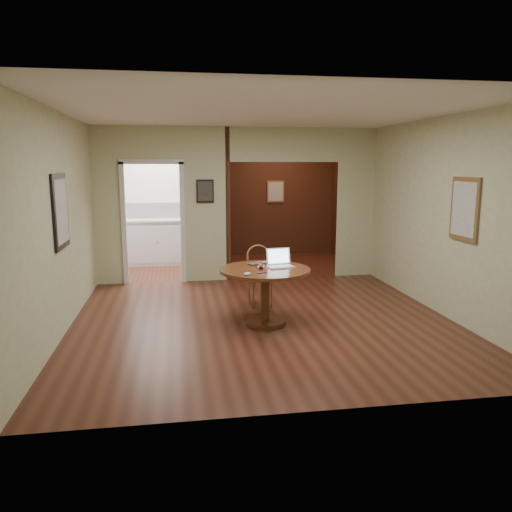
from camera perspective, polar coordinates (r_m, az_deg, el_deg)
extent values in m
plane|color=#411D12|center=(6.69, 0.85, -7.45)|extent=(5.00, 5.00, 0.00)
plane|color=white|center=(6.40, 0.92, 16.21)|extent=(5.00, 5.00, 0.00)
plane|color=beige|center=(3.99, 7.10, 0.23)|extent=(5.00, 0.00, 5.00)
plane|color=beige|center=(6.46, -21.55, 3.45)|extent=(0.00, 5.00, 5.00)
plane|color=beige|center=(7.27, 20.74, 4.19)|extent=(0.00, 5.00, 5.00)
cube|color=beige|center=(8.88, -16.56, 5.43)|extent=(0.50, 2.70, 0.04)
cube|color=beige|center=(8.82, -5.82, 5.77)|extent=(0.80, 2.70, 0.04)
cube|color=beige|center=(9.38, 11.28, 5.90)|extent=(0.70, 2.70, 0.04)
plane|color=white|center=(10.80, -10.45, 6.49)|extent=(2.70, 0.00, 2.70)
plane|color=#3E1F12|center=(11.52, 2.23, 6.88)|extent=(2.70, 0.00, 2.70)
cube|color=#3E1F12|center=(10.09, -3.96, 6.37)|extent=(0.08, 2.50, 2.70)
cube|color=black|center=(6.45, -21.46, 4.78)|extent=(0.03, 0.70, 0.90)
cube|color=brown|center=(6.82, 22.75, 4.96)|extent=(0.03, 0.60, 0.80)
cube|color=black|center=(8.78, -5.84, 7.39)|extent=(0.30, 0.03, 0.40)
cube|color=silver|center=(11.49, 2.25, 7.37)|extent=(0.40, 0.03, 0.50)
cube|color=white|center=(10.80, -10.41, 5.16)|extent=(2.00, 0.02, 0.32)
cylinder|color=brown|center=(6.61, 1.02, -7.47)|extent=(0.55, 0.55, 0.05)
cylinder|color=brown|center=(6.51, 1.03, -4.64)|extent=(0.12, 0.12, 0.63)
cylinder|color=brown|center=(6.43, 1.04, -1.62)|extent=(1.17, 1.17, 0.04)
cylinder|color=olive|center=(7.30, 0.49, -2.64)|extent=(0.41, 0.41, 0.03)
cylinder|color=olive|center=(7.19, -0.29, -4.51)|extent=(0.03, 0.03, 0.40)
cylinder|color=olive|center=(7.26, 1.79, -4.37)|extent=(0.03, 0.03, 0.40)
cylinder|color=olive|center=(7.44, -0.79, -3.99)|extent=(0.03, 0.03, 0.40)
cylinder|color=olive|center=(7.51, 1.22, -3.86)|extent=(0.03, 0.03, 0.40)
cylinder|color=olive|center=(7.36, -0.93, -1.18)|extent=(0.02, 0.02, 0.32)
cylinder|color=olive|center=(7.43, 1.36, -1.07)|extent=(0.02, 0.02, 0.32)
torus|color=olive|center=(7.37, 0.20, -0.02)|extent=(0.35, 0.05, 0.35)
cube|color=silver|center=(6.52, 2.80, -1.22)|extent=(0.36, 0.28, 0.02)
cube|color=silver|center=(6.49, 2.86, -1.19)|extent=(0.29, 0.16, 0.00)
cube|color=silver|center=(6.63, 2.57, 0.00)|extent=(0.33, 0.11, 0.22)
cube|color=#98A4C1|center=(6.62, 2.58, -0.02)|extent=(0.29, 0.09, 0.18)
imported|color=#B2B2B7|center=(6.67, 0.61, -0.90)|extent=(0.38, 0.31, 0.03)
ellipsoid|color=silver|center=(6.02, -1.00, -2.06)|extent=(0.11, 0.08, 0.04)
cylinder|color=#0D0E60|center=(6.14, 0.67, -1.97)|extent=(0.13, 0.06, 0.01)
cube|color=white|center=(10.60, -10.32, 1.52)|extent=(2.00, 0.55, 0.90)
cube|color=silver|center=(10.54, -10.40, 4.05)|extent=(2.06, 0.60, 0.04)
sphere|color=#B20C0C|center=(10.31, -11.19, 1.53)|extent=(0.03, 0.03, 0.03)
sphere|color=#B20C0C|center=(10.32, -5.64, 1.69)|extent=(0.03, 0.03, 0.03)
ellipsoid|color=beige|center=(10.52, -7.71, 5.07)|extent=(0.35, 0.31, 0.31)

